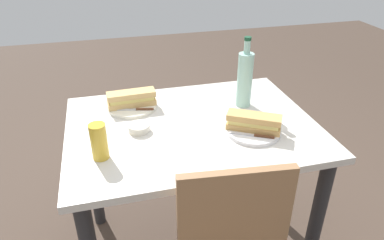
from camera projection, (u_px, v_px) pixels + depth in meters
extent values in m
cube|color=beige|center=(192.00, 127.00, 1.55)|extent=(1.05, 0.78, 0.03)
cylinder|color=#262628|center=(254.00, 146.00, 2.12)|extent=(0.06, 0.06, 0.74)
cylinder|color=#262628|center=(92.00, 170.00, 1.91)|extent=(0.06, 0.06, 0.74)
cylinder|color=#262628|center=(315.00, 227.00, 1.56)|extent=(0.06, 0.06, 0.74)
cube|color=#936B47|center=(235.00, 220.00, 1.18)|extent=(0.38, 0.07, 0.40)
cylinder|color=white|center=(253.00, 131.00, 1.47)|extent=(0.22, 0.22, 0.01)
cube|color=tan|center=(253.00, 127.00, 1.46)|extent=(0.22, 0.17, 0.02)
cube|color=#DBC66B|center=(254.00, 122.00, 1.45)|extent=(0.20, 0.16, 0.02)
cube|color=tan|center=(254.00, 118.00, 1.44)|extent=(0.22, 0.17, 0.02)
cube|color=silver|center=(241.00, 134.00, 1.44)|extent=(0.09, 0.06, 0.00)
cube|color=#59331E|center=(264.00, 136.00, 1.42)|extent=(0.08, 0.05, 0.01)
cylinder|color=silver|center=(132.00, 107.00, 1.66)|extent=(0.22, 0.22, 0.01)
cube|color=tan|center=(132.00, 103.00, 1.65)|extent=(0.22, 0.08, 0.02)
cube|color=#DBC66B|center=(132.00, 98.00, 1.64)|extent=(0.20, 0.07, 0.02)
cube|color=tan|center=(131.00, 94.00, 1.63)|extent=(0.22, 0.08, 0.02)
cube|color=silver|center=(125.00, 110.00, 1.62)|extent=(0.10, 0.04, 0.00)
cube|color=#59331E|center=(145.00, 109.00, 1.62)|extent=(0.08, 0.03, 0.01)
cylinder|color=#99C6B7|center=(245.00, 80.00, 1.63)|extent=(0.07, 0.07, 0.25)
cylinder|color=#99C6B7|center=(247.00, 47.00, 1.56)|extent=(0.03, 0.03, 0.06)
cylinder|color=#19472D|center=(248.00, 39.00, 1.54)|extent=(0.03, 0.03, 0.02)
cylinder|color=gold|center=(99.00, 142.00, 1.29)|extent=(0.06, 0.06, 0.14)
cylinder|color=silver|center=(139.00, 127.00, 1.49)|extent=(0.09, 0.09, 0.03)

